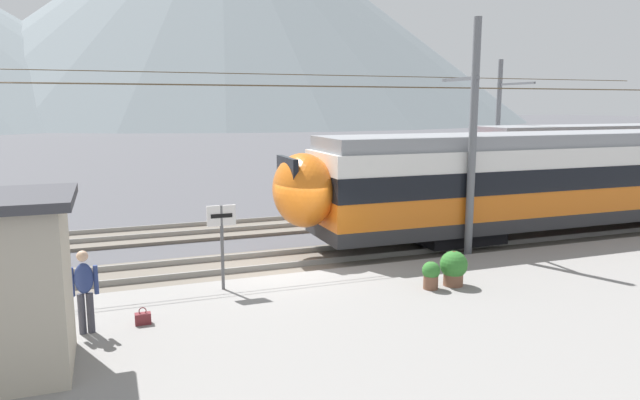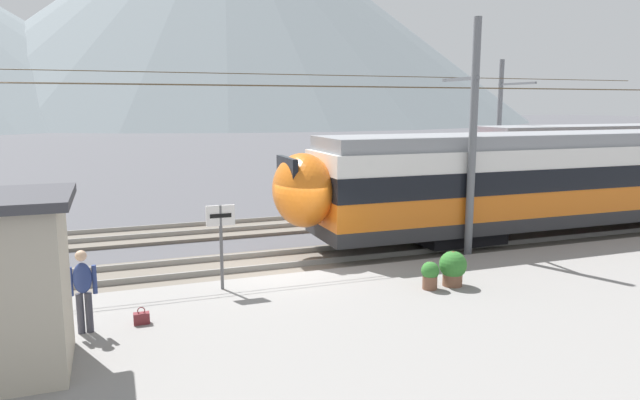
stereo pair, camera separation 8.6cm
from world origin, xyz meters
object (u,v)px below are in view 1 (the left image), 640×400
(potted_plant_platform_edge, at_px, (431,274))
(potted_plant_by_shelter, at_px, (454,266))
(passenger_walking, at_px, (84,287))
(catenary_mast_far_side, at_px, (500,126))
(handbag_beside_passenger, at_px, (143,318))
(catenary_mast_mid, at_px, (470,137))
(platform_sign, at_px, (222,228))
(train_near_platform, at_px, (618,174))

(potted_plant_platform_edge, bearing_deg, potted_plant_by_shelter, 3.33)
(passenger_walking, xyz_separation_m, potted_plant_by_shelter, (8.55, 0.08, -0.45))
(catenary_mast_far_side, distance_m, handbag_beside_passenger, 21.77)
(catenary_mast_mid, relative_size, platform_sign, 23.48)
(train_near_platform, distance_m, handbag_beside_passenger, 18.24)
(catenary_mast_far_side, xyz_separation_m, platform_sign, (-15.92, -10.22, -1.89))
(catenary_mast_far_side, bearing_deg, potted_plant_by_shelter, -131.19)
(catenary_mast_far_side, height_order, potted_plant_platform_edge, catenary_mast_far_side)
(catenary_mast_mid, height_order, handbag_beside_passenger, catenary_mast_mid)
(train_near_platform, distance_m, potted_plant_platform_edge, 11.78)
(catenary_mast_mid, xyz_separation_m, potted_plant_by_shelter, (-2.40, -2.95, -3.03))
(catenary_mast_mid, xyz_separation_m, potted_plant_platform_edge, (-3.07, -2.99, -3.14))
(passenger_walking, bearing_deg, handbag_beside_passenger, 5.41)
(catenary_mast_mid, height_order, catenary_mast_far_side, catenary_mast_mid)
(train_near_platform, bearing_deg, catenary_mast_far_side, 87.66)
(platform_sign, height_order, passenger_walking, platform_sign)
(train_near_platform, xyz_separation_m, handbag_beside_passenger, (-17.62, -4.39, -1.76))
(potted_plant_by_shelter, bearing_deg, handbag_beside_passenger, 179.83)
(catenary_mast_mid, distance_m, catenary_mast_far_side, 12.05)
(handbag_beside_passenger, bearing_deg, passenger_walking, -174.59)
(catenary_mast_mid, xyz_separation_m, handbag_beside_passenger, (-9.88, -2.93, -3.40))
(potted_plant_by_shelter, bearing_deg, platform_sign, 162.63)
(platform_sign, xyz_separation_m, potted_plant_by_shelter, (5.48, -1.71, -1.05))
(catenary_mast_far_side, xyz_separation_m, potted_plant_platform_edge, (-11.11, -11.97, -3.05))
(catenary_mast_mid, height_order, potted_plant_platform_edge, catenary_mast_mid)
(catenary_mast_far_side, xyz_separation_m, potted_plant_by_shelter, (-10.44, -11.93, -2.94))
(train_near_platform, distance_m, catenary_mast_far_side, 7.68)
(train_near_platform, bearing_deg, passenger_walking, -166.48)
(platform_sign, bearing_deg, potted_plant_platform_edge, -20.03)
(passenger_walking, bearing_deg, train_near_platform, 13.52)
(catenary_mast_mid, relative_size, handbag_beside_passenger, 134.77)
(potted_plant_platform_edge, bearing_deg, catenary_mast_mid, 44.23)
(platform_sign, bearing_deg, catenary_mast_far_side, 32.68)
(catenary_mast_mid, distance_m, potted_plant_by_shelter, 4.86)
(platform_sign, relative_size, potted_plant_platform_edge, 3.04)
(passenger_walking, relative_size, potted_plant_platform_edge, 2.45)
(train_near_platform, height_order, platform_sign, train_near_platform)
(potted_plant_by_shelter, bearing_deg, train_near_platform, 23.54)
(catenary_mast_mid, relative_size, potted_plant_by_shelter, 55.65)
(handbag_beside_passenger, distance_m, potted_plant_platform_edge, 6.82)
(passenger_walking, height_order, potted_plant_platform_edge, passenger_walking)
(train_near_platform, relative_size, catenary_mast_mid, 0.54)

